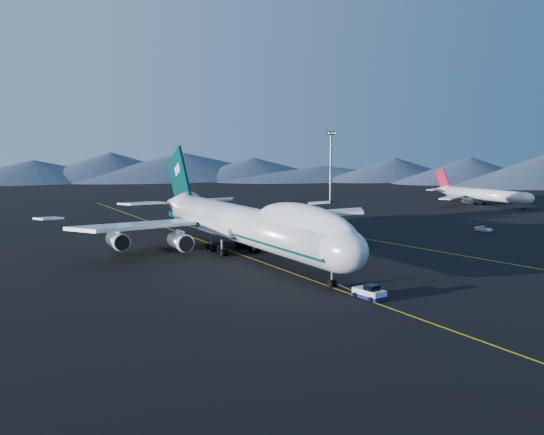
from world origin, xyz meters
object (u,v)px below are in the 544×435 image
floodlight_mast (331,167)px  boeing_747 (245,224)px  pushback_tug (369,294)px  second_jet (481,194)px  service_van (484,229)px

floodlight_mast → boeing_747: bearing=-133.2°
pushback_tug → floodlight_mast: size_ratio=0.20×
boeing_747 → pushback_tug: bearing=-88.8°
second_jet → floodlight_mast: (-36.67, 32.13, 8.54)m
service_van → floodlight_mast: floodlight_mast is taller
boeing_747 → floodlight_mast: bearing=46.8°
boeing_747 → service_van: boeing_747 is taller
pushback_tug → second_jet: size_ratio=0.12×
boeing_747 → pushback_tug: size_ratio=15.61×
pushback_tug → second_jet: bearing=29.4°
second_jet → floodlight_mast: size_ratio=1.69×
service_van → boeing_747: bearing=-175.5°
pushback_tug → boeing_747: bearing=84.8°
boeing_747 → second_jet: bearing=21.6°
floodlight_mast → second_jet: bearing=-41.2°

